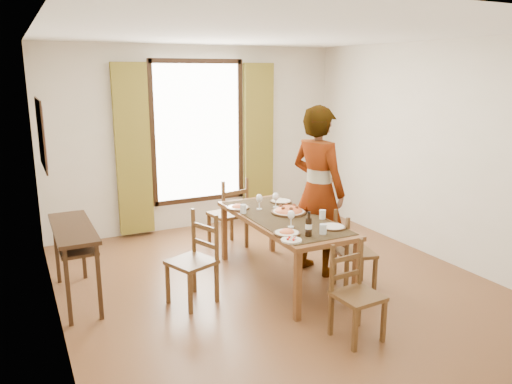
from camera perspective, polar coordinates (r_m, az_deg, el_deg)
name	(u,v)px	position (r m, az deg, el deg)	size (l,w,h in m)	color
ground	(276,285)	(5.68, 2.32, -10.54)	(5.00, 5.00, 0.00)	#463115
room_shell	(271,147)	(5.36, 1.78, 5.21)	(4.60, 5.10, 2.74)	beige
console_table	(73,237)	(5.42, -20.14, -4.87)	(0.38, 1.20, 0.80)	black
dining_table	(283,222)	(5.57, 3.13, -3.50)	(0.80, 1.90, 0.76)	brown
chair_west	(194,262)	(5.17, -7.08, -7.93)	(0.53, 0.53, 0.93)	#55381C
chair_north	(229,215)	(6.69, -3.11, -2.68)	(0.49, 0.49, 0.97)	#55381C
chair_south	(356,295)	(4.58, 11.31, -11.52)	(0.40, 0.40, 0.86)	#55381C
chair_east	(352,254)	(5.54, 10.95, -6.93)	(0.46, 0.46, 0.87)	#55381C
man	(318,191)	(5.81, 7.09, 0.15)	(0.67, 0.83, 1.97)	#95999D
plate_sw	(287,231)	(4.96, 3.55, -4.52)	(0.27, 0.27, 0.05)	silver
plate_se	(333,225)	(5.20, 8.78, -3.79)	(0.27, 0.27, 0.05)	silver
plate_nw	(238,206)	(5.87, -2.06, -1.63)	(0.27, 0.27, 0.05)	silver
plate_ne	(281,200)	(6.15, 2.89, -0.91)	(0.27, 0.27, 0.05)	silver
pasta_platter	(289,209)	(5.67, 3.75, -1.95)	(0.40, 0.40, 0.10)	red
caprese_plate	(291,239)	(4.77, 4.06, -5.38)	(0.20, 0.20, 0.04)	silver
wine_glass_a	(291,219)	(5.16, 4.03, -3.06)	(0.08, 0.08, 0.18)	white
wine_glass_b	(276,200)	(5.89, 2.27, -0.92)	(0.08, 0.08, 0.18)	white
wine_glass_c	(259,202)	(5.81, 0.39, -1.12)	(0.08, 0.08, 0.18)	white
tumbler_a	(323,214)	(5.50, 7.61, -2.55)	(0.07, 0.07, 0.10)	silver
tumbler_b	(243,209)	(5.66, -1.47, -1.95)	(0.07, 0.07, 0.10)	silver
tumbler_c	(323,229)	(4.99, 7.68, -4.22)	(0.07, 0.07, 0.10)	silver
wine_bottle	(309,224)	(4.89, 6.04, -3.64)	(0.07, 0.07, 0.25)	black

